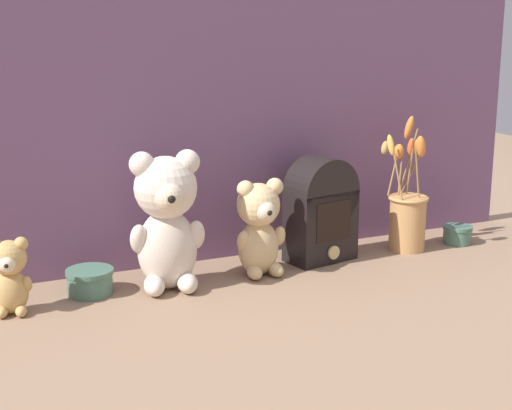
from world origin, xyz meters
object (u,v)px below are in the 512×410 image
object	(u,v)px
decorative_tin_tall	(90,282)
teddy_bear_medium	(261,226)
decorative_tin_short	(457,235)
flower_vase	(407,213)
teddy_bear_large	(167,218)
vintage_radio	(321,209)
teddy_bear_small	(10,275)

from	to	relation	value
decorative_tin_tall	teddy_bear_medium	bearing A→B (deg)	-5.08
teddy_bear_medium	decorative_tin_short	xyz separation A→B (m)	(0.58, 0.01, -0.09)
flower_vase	decorative_tin_short	size ratio (longest dim) A/B	4.40
teddy_bear_large	vintage_radio	distance (m)	0.41
teddy_bear_large	teddy_bear_small	distance (m)	0.34
flower_vase	teddy_bear_medium	bearing A→B (deg)	-176.45
teddy_bear_small	decorative_tin_short	bearing A→B (deg)	1.31
teddy_bear_medium	decorative_tin_short	world-z (taller)	teddy_bear_medium
teddy_bear_large	decorative_tin_short	bearing A→B (deg)	1.10
teddy_bear_large	flower_vase	xyz separation A→B (m)	(0.65, 0.03, -0.07)
decorative_tin_short	teddy_bear_large	bearing A→B (deg)	-178.90
decorative_tin_tall	decorative_tin_short	world-z (taller)	decorative_tin_tall
vintage_radio	decorative_tin_short	distance (m)	0.41
teddy_bear_medium	vintage_radio	world-z (taller)	vintage_radio
teddy_bear_large	flower_vase	bearing A→B (deg)	2.48
teddy_bear_medium	decorative_tin_tall	world-z (taller)	teddy_bear_medium
vintage_radio	decorative_tin_short	bearing A→B (deg)	-3.88
flower_vase	decorative_tin_short	bearing A→B (deg)	-4.77
teddy_bear_small	teddy_bear_medium	bearing A→B (deg)	1.28
teddy_bear_large	decorative_tin_short	xyz separation A→B (m)	(0.80, 0.02, -0.14)
teddy_bear_medium	decorative_tin_short	size ratio (longest dim) A/B	2.93
teddy_bear_small	decorative_tin_tall	world-z (taller)	teddy_bear_small
teddy_bear_large	flower_vase	world-z (taller)	flower_vase
teddy_bear_large	vintage_radio	bearing A→B (deg)	5.96
vintage_radio	teddy_bear_small	bearing A→B (deg)	-175.91
vintage_radio	decorative_tin_short	world-z (taller)	vintage_radio
flower_vase	decorative_tin_short	distance (m)	0.17
teddy_bear_medium	teddy_bear_small	size ratio (longest dim) A/B	1.41
flower_vase	vintage_radio	world-z (taller)	flower_vase
decorative_tin_tall	decorative_tin_short	size ratio (longest dim) A/B	1.33
teddy_bear_medium	vintage_radio	bearing A→B (deg)	12.66
vintage_radio	teddy_bear_large	bearing A→B (deg)	-174.04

